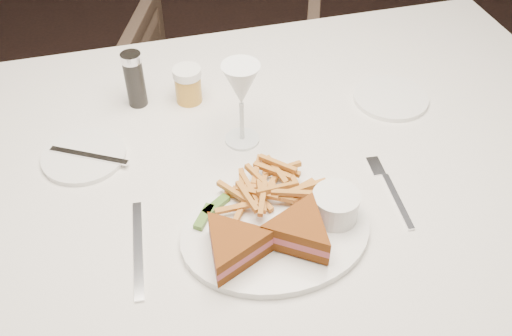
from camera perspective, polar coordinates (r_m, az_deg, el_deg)
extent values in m
plane|color=black|center=(1.88, -4.38, -9.33)|extent=(5.00, 5.00, 0.00)
cube|color=silver|center=(1.36, -0.48, -11.65)|extent=(1.56, 1.07, 0.75)
imported|color=#4A382D|center=(1.99, -3.25, 7.31)|extent=(0.78, 0.75, 0.64)
ellipsoid|color=white|center=(0.96, 1.97, -6.49)|extent=(0.33, 0.26, 0.01)
cube|color=silver|center=(0.96, -11.70, -7.90)|extent=(0.03, 0.21, 0.00)
cylinder|color=white|center=(1.14, -16.82, 1.17)|extent=(0.16, 0.16, 0.01)
cylinder|color=white|center=(1.27, 13.32, 6.84)|extent=(0.16, 0.16, 0.01)
cylinder|color=black|center=(1.22, -12.05, 8.64)|extent=(0.04, 0.04, 0.12)
cylinder|color=#BA852C|center=(1.23, -6.81, 8.25)|extent=(0.06, 0.06, 0.08)
cube|color=#406924|center=(0.98, -4.02, -3.77)|extent=(0.05, 0.05, 0.01)
cube|color=#406924|center=(0.97, -5.22, -4.88)|extent=(0.04, 0.05, 0.01)
cylinder|color=white|center=(0.96, 7.94, -3.72)|extent=(0.08, 0.08, 0.05)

